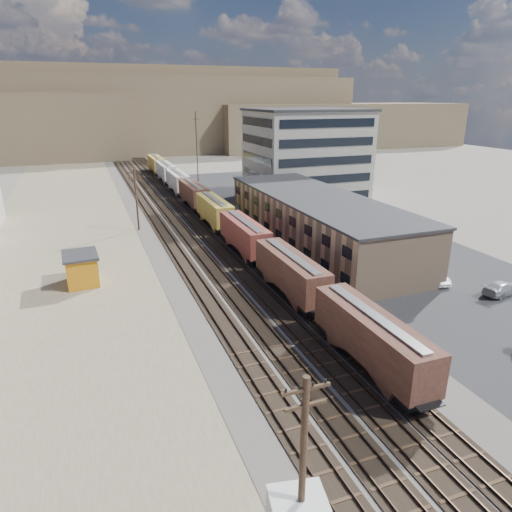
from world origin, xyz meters
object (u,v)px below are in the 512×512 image
object	(u,v)px
parked_car_blue	(330,214)
parked_car_white	(433,275)
utility_pole_north	(136,198)
parked_car_silver	(502,288)
maintenance_shed	(82,268)
utility_pole_south	(303,469)
freight_train	(203,201)

from	to	relation	value
parked_car_blue	parked_car_white	bearing A→B (deg)	-134.17
utility_pole_north	parked_car_silver	distance (m)	53.10
utility_pole_north	maintenance_shed	world-z (taller)	utility_pole_north
utility_pole_north	utility_pole_south	bearing A→B (deg)	-90.00
freight_train	parked_car_blue	bearing A→B (deg)	-24.79
utility_pole_south	parked_car_white	xyz separation A→B (m)	(29.54, 25.27, -4.49)
utility_pole_south	maintenance_shed	xyz separation A→B (m)	(-8.94, 39.33, -3.43)
maintenance_shed	freight_train	bearing A→B (deg)	51.18
freight_train	parked_car_white	size ratio (longest dim) A/B	24.38
utility_pole_south	utility_pole_north	xyz separation A→B (m)	(0.00, 60.00, 0.00)
freight_train	utility_pole_north	bearing A→B (deg)	-155.01
maintenance_shed	parked_car_blue	xyz separation A→B (m)	(42.25, 16.70, -1.10)
parked_car_white	parked_car_silver	xyz separation A→B (m)	(4.64, -5.65, -0.07)
parked_car_blue	freight_train	bearing A→B (deg)	118.02
utility_pole_south	freight_train	bearing A→B (deg)	79.40
utility_pole_north	maintenance_shed	size ratio (longest dim) A/B	1.94
freight_train	utility_pole_north	size ratio (longest dim) A/B	11.97
utility_pole_north	parked_car_blue	bearing A→B (deg)	-6.79
freight_train	utility_pole_south	distance (m)	66.92
utility_pole_north	parked_car_blue	xyz separation A→B (m)	(33.31, -3.97, -4.53)
parked_car_silver	parked_car_white	bearing A→B (deg)	29.66
utility_pole_north	maintenance_shed	bearing A→B (deg)	-113.40
utility_pole_south	parked_car_white	size ratio (longest dim) A/B	2.04
utility_pole_south	parked_car_blue	world-z (taller)	utility_pole_south
freight_train	maintenance_shed	size ratio (longest dim) A/B	23.19
freight_train	utility_pole_south	xyz separation A→B (m)	(-12.30, -65.73, 2.50)
maintenance_shed	parked_car_blue	bearing A→B (deg)	21.57
utility_pole_south	parked_car_blue	size ratio (longest dim) A/B	1.81
parked_car_silver	maintenance_shed	bearing A→B (deg)	55.68
parked_car_white	parked_car_blue	world-z (taller)	parked_car_white
parked_car_white	parked_car_silver	distance (m)	7.31
maintenance_shed	parked_car_white	size ratio (longest dim) A/B	1.05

